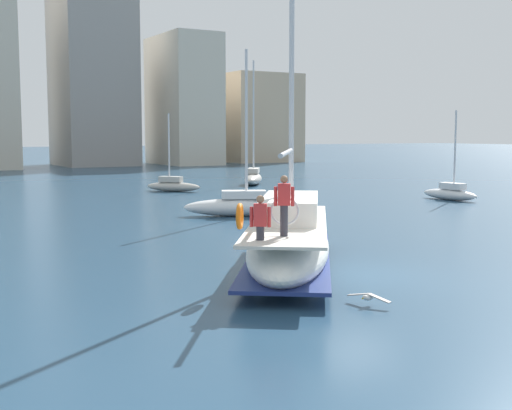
{
  "coord_description": "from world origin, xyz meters",
  "views": [
    {
      "loc": [
        -12.14,
        -15.39,
        4.12
      ],
      "look_at": [
        -1.25,
        3.6,
        1.8
      ],
      "focal_mm": 47.55,
      "sensor_mm": 36.0,
      "label": 1
    }
  ],
  "objects_px": {
    "moored_sloop_far": "(253,177)",
    "seagull": "(368,297)",
    "moored_cutter_left": "(173,185)",
    "moored_cutter_right": "(450,193)",
    "main_sailboat": "(289,240)",
    "moored_catamaran": "(239,204)"
  },
  "relations": [
    {
      "from": "moored_sloop_far",
      "to": "seagull",
      "type": "relative_size",
      "value": 8.68
    },
    {
      "from": "moored_cutter_left",
      "to": "moored_cutter_right",
      "type": "bearing_deg",
      "value": -48.97
    },
    {
      "from": "main_sailboat",
      "to": "moored_catamaran",
      "type": "xyz_separation_m",
      "value": [
        5.07,
        12.56,
        -0.33
      ]
    },
    {
      "from": "moored_cutter_left",
      "to": "seagull",
      "type": "distance_m",
      "value": 33.33
    },
    {
      "from": "main_sailboat",
      "to": "moored_sloop_far",
      "type": "distance_m",
      "value": 34.48
    },
    {
      "from": "main_sailboat",
      "to": "moored_cutter_right",
      "type": "relative_size",
      "value": 2.45
    },
    {
      "from": "seagull",
      "to": "main_sailboat",
      "type": "bearing_deg",
      "value": 81.58
    },
    {
      "from": "moored_sloop_far",
      "to": "moored_cutter_right",
      "type": "distance_m",
      "value": 17.76
    },
    {
      "from": "moored_cutter_right",
      "to": "seagull",
      "type": "distance_m",
      "value": 27.6
    },
    {
      "from": "moored_cutter_left",
      "to": "moored_sloop_far",
      "type": "bearing_deg",
      "value": 19.32
    },
    {
      "from": "moored_catamaran",
      "to": "seagull",
      "type": "bearing_deg",
      "value": -108.54
    },
    {
      "from": "main_sailboat",
      "to": "seagull",
      "type": "bearing_deg",
      "value": -98.42
    },
    {
      "from": "moored_catamaran",
      "to": "seagull",
      "type": "height_order",
      "value": "moored_catamaran"
    },
    {
      "from": "moored_sloop_far",
      "to": "moored_cutter_left",
      "type": "relative_size",
      "value": 1.8
    },
    {
      "from": "moored_catamaran",
      "to": "seagull",
      "type": "xyz_separation_m",
      "value": [
        -5.75,
        -17.16,
        -0.37
      ]
    },
    {
      "from": "moored_cutter_left",
      "to": "seagull",
      "type": "height_order",
      "value": "moored_cutter_left"
    },
    {
      "from": "moored_cutter_left",
      "to": "seagull",
      "type": "xyz_separation_m",
      "value": [
        -8.55,
        -32.22,
        -0.24
      ]
    },
    {
      "from": "moored_cutter_left",
      "to": "seagull",
      "type": "relative_size",
      "value": 4.81
    },
    {
      "from": "seagull",
      "to": "moored_sloop_far",
      "type": "bearing_deg",
      "value": 64.47
    },
    {
      "from": "moored_cutter_left",
      "to": "seagull",
      "type": "bearing_deg",
      "value": -104.86
    },
    {
      "from": "moored_catamaran",
      "to": "moored_cutter_left",
      "type": "distance_m",
      "value": 15.32
    },
    {
      "from": "moored_sloop_far",
      "to": "moored_cutter_right",
      "type": "xyz_separation_m",
      "value": [
        4.28,
        -17.24,
        -0.17
      ]
    }
  ]
}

